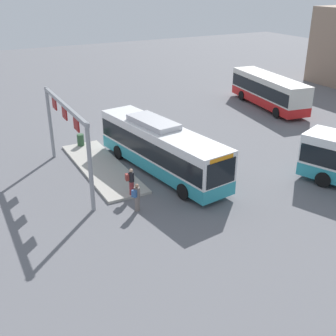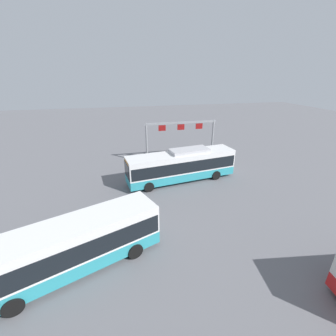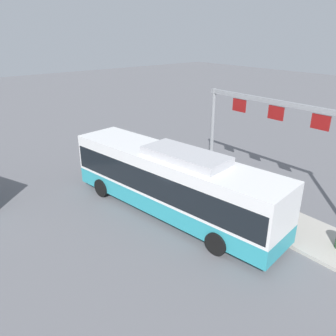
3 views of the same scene
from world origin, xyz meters
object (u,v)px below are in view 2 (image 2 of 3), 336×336
(bus_background_right, at_px, (69,245))
(person_waiting_near, at_px, (154,162))
(bus_main, at_px, (182,165))
(person_boarding, at_px, (140,164))
(trash_bin, at_px, (225,159))

(bus_background_right, distance_m, person_waiting_near, 15.31)
(person_waiting_near, bearing_deg, bus_main, 40.13)
(person_boarding, relative_size, trash_bin, 1.86)
(bus_background_right, height_order, person_boarding, bus_background_right)
(person_waiting_near, bearing_deg, trash_bin, 94.88)
(bus_main, xyz_separation_m, bus_background_right, (9.61, 10.24, -0.03))
(person_boarding, bearing_deg, trash_bin, 58.59)
(person_waiting_near, xyz_separation_m, trash_bin, (-9.25, -0.20, -0.44))
(bus_background_right, relative_size, person_boarding, 6.38)
(trash_bin, bearing_deg, bus_background_right, 39.71)
(bus_main, bearing_deg, person_waiting_near, -61.57)
(bus_background_right, height_order, trash_bin, bus_background_right)
(bus_background_right, xyz_separation_m, person_waiting_near, (-7.22, -13.48, -0.73))
(bus_background_right, relative_size, person_waiting_near, 6.38)
(bus_main, height_order, person_waiting_near, bus_main)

